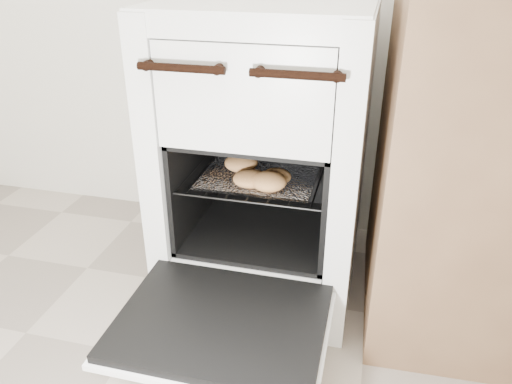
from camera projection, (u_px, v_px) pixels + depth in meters
The scene contains 5 objects.
stove at pixel (267, 158), 1.58m from camera, with size 0.60×0.66×0.91m.
oven_door at pixel (221, 324), 1.26m from camera, with size 0.54×0.42×0.04m.
oven_rack at pixel (262, 173), 1.54m from camera, with size 0.43×0.42×0.01m.
foil_sheet at pixel (261, 174), 1.52m from camera, with size 0.34×0.30×0.01m, color white.
baked_rolls at pixel (257, 174), 1.45m from camera, with size 0.24×0.23×0.05m.
Camera 1 is at (0.29, -0.26, 1.06)m, focal length 35.00 mm.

